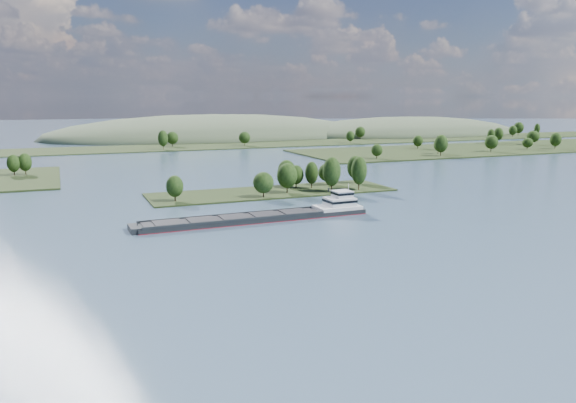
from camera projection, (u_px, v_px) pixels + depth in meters
name	position (u px, v px, depth m)	size (l,w,h in m)	color
ground	(341.00, 223.00, 173.62)	(1800.00, 1800.00, 0.00)	#3A4A64
tree_island	(292.00, 182.00, 229.74)	(100.00, 30.08, 15.28)	black
right_bank	(504.00, 147.00, 422.45)	(320.00, 90.00, 15.32)	black
back_shoreline	(183.00, 146.00, 431.36)	(900.00, 60.00, 15.66)	black
hill_east	(407.00, 134.00, 588.59)	(260.00, 140.00, 36.00)	#3D4C34
hill_west	(214.00, 137.00, 541.80)	(320.00, 160.00, 44.00)	#3D4C34
cargo_barge	(270.00, 215.00, 178.49)	(76.53, 11.21, 10.32)	black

